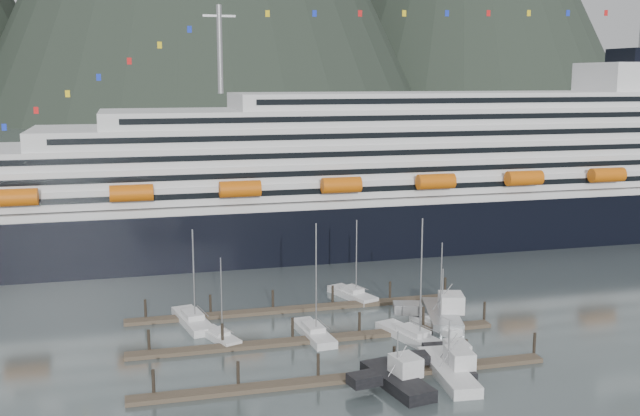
{
  "coord_description": "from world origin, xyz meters",
  "views": [
    {
      "loc": [
        -27.98,
        -85.44,
        33.45
      ],
      "look_at": [
        0.36,
        22.0,
        13.84
      ],
      "focal_mm": 42.0,
      "sensor_mm": 36.0,
      "label": 1
    }
  ],
  "objects_px": {
    "sailboat_a": "(220,337)",
    "sailboat_b": "(313,333)",
    "sailboat_e": "(193,321)",
    "sailboat_f": "(352,295)",
    "sailboat_d": "(413,338)",
    "sailboat_h": "(436,326)",
    "trawler_c": "(447,370)",
    "trawler_d": "(447,361)",
    "trawler_b": "(396,379)",
    "cruise_ship": "(420,183)",
    "trawler_e": "(441,314)"
  },
  "relations": [
    {
      "from": "sailboat_d",
      "to": "sailboat_h",
      "type": "distance_m",
      "value": 6.1
    },
    {
      "from": "trawler_b",
      "to": "trawler_e",
      "type": "bearing_deg",
      "value": -45.85
    },
    {
      "from": "cruise_ship",
      "to": "sailboat_b",
      "type": "height_order",
      "value": "cruise_ship"
    },
    {
      "from": "sailboat_e",
      "to": "trawler_e",
      "type": "bearing_deg",
      "value": -112.92
    },
    {
      "from": "sailboat_a",
      "to": "trawler_c",
      "type": "relative_size",
      "value": 0.87
    },
    {
      "from": "sailboat_b",
      "to": "trawler_c",
      "type": "height_order",
      "value": "sailboat_b"
    },
    {
      "from": "cruise_ship",
      "to": "sailboat_h",
      "type": "height_order",
      "value": "cruise_ship"
    },
    {
      "from": "sailboat_h",
      "to": "trawler_c",
      "type": "bearing_deg",
      "value": 144.53
    },
    {
      "from": "sailboat_a",
      "to": "sailboat_h",
      "type": "bearing_deg",
      "value": -116.09
    },
    {
      "from": "sailboat_h",
      "to": "sailboat_b",
      "type": "bearing_deg",
      "value": 69.8
    },
    {
      "from": "cruise_ship",
      "to": "sailboat_h",
      "type": "xyz_separation_m",
      "value": [
        -18.4,
        -51.33,
        -11.63
      ]
    },
    {
      "from": "sailboat_e",
      "to": "trawler_c",
      "type": "height_order",
      "value": "sailboat_e"
    },
    {
      "from": "sailboat_a",
      "to": "cruise_ship",
      "type": "bearing_deg",
      "value": -64.43
    },
    {
      "from": "sailboat_a",
      "to": "trawler_c",
      "type": "bearing_deg",
      "value": -148.61
    },
    {
      "from": "sailboat_d",
      "to": "trawler_d",
      "type": "distance_m",
      "value": 9.18
    },
    {
      "from": "cruise_ship",
      "to": "trawler_b",
      "type": "xyz_separation_m",
      "value": [
        -30.32,
        -67.97,
        -11.15
      ]
    },
    {
      "from": "sailboat_d",
      "to": "trawler_b",
      "type": "relative_size",
      "value": 1.5
    },
    {
      "from": "cruise_ship",
      "to": "trawler_b",
      "type": "bearing_deg",
      "value": -114.04
    },
    {
      "from": "trawler_d",
      "to": "trawler_e",
      "type": "xyz_separation_m",
      "value": [
        6.18,
        15.84,
        0.17
      ]
    },
    {
      "from": "trawler_e",
      "to": "trawler_c",
      "type": "bearing_deg",
      "value": 173.91
    },
    {
      "from": "trawler_c",
      "to": "sailboat_b",
      "type": "bearing_deg",
      "value": 39.09
    },
    {
      "from": "sailboat_b",
      "to": "trawler_c",
      "type": "bearing_deg",
      "value": -150.99
    },
    {
      "from": "trawler_d",
      "to": "sailboat_a",
      "type": "bearing_deg",
      "value": 61.97
    },
    {
      "from": "sailboat_a",
      "to": "sailboat_e",
      "type": "bearing_deg",
      "value": 1.08
    },
    {
      "from": "sailboat_e",
      "to": "sailboat_f",
      "type": "bearing_deg",
      "value": -86.47
    },
    {
      "from": "sailboat_d",
      "to": "sailboat_h",
      "type": "relative_size",
      "value": 1.36
    },
    {
      "from": "sailboat_d",
      "to": "trawler_e",
      "type": "distance_m",
      "value": 9.49
    },
    {
      "from": "sailboat_b",
      "to": "sailboat_f",
      "type": "xyz_separation_m",
      "value": [
        10.04,
        15.26,
        -0.02
      ]
    },
    {
      "from": "sailboat_d",
      "to": "trawler_b",
      "type": "distance_m",
      "value": 14.7
    },
    {
      "from": "sailboat_a",
      "to": "sailboat_h",
      "type": "distance_m",
      "value": 28.85
    },
    {
      "from": "trawler_c",
      "to": "sailboat_e",
      "type": "bearing_deg",
      "value": 50.42
    },
    {
      "from": "sailboat_e",
      "to": "trawler_e",
      "type": "relative_size",
      "value": 1.07
    },
    {
      "from": "trawler_b",
      "to": "trawler_e",
      "type": "distance_m",
      "value": 23.95
    },
    {
      "from": "cruise_ship",
      "to": "trawler_b",
      "type": "height_order",
      "value": "cruise_ship"
    },
    {
      "from": "trawler_b",
      "to": "trawler_c",
      "type": "bearing_deg",
      "value": -90.72
    },
    {
      "from": "sailboat_e",
      "to": "sailboat_f",
      "type": "height_order",
      "value": "sailboat_e"
    },
    {
      "from": "sailboat_b",
      "to": "sailboat_h",
      "type": "height_order",
      "value": "sailboat_b"
    },
    {
      "from": "sailboat_f",
      "to": "sailboat_h",
      "type": "distance_m",
      "value": 17.68
    },
    {
      "from": "sailboat_a",
      "to": "sailboat_b",
      "type": "height_order",
      "value": "sailboat_b"
    },
    {
      "from": "trawler_d",
      "to": "sailboat_f",
      "type": "bearing_deg",
      "value": 9.82
    },
    {
      "from": "cruise_ship",
      "to": "sailboat_h",
      "type": "distance_m",
      "value": 55.75
    },
    {
      "from": "sailboat_d",
      "to": "trawler_b",
      "type": "bearing_deg",
      "value": 133.8
    },
    {
      "from": "sailboat_e",
      "to": "trawler_c",
      "type": "relative_size",
      "value": 1.07
    },
    {
      "from": "sailboat_a",
      "to": "sailboat_d",
      "type": "height_order",
      "value": "sailboat_d"
    },
    {
      "from": "trawler_b",
      "to": "sailboat_d",
      "type": "bearing_deg",
      "value": -39.62
    },
    {
      "from": "sailboat_f",
      "to": "trawler_d",
      "type": "xyz_separation_m",
      "value": [
        2.45,
        -29.36,
        0.4
      ]
    },
    {
      "from": "sailboat_h",
      "to": "sailboat_f",
      "type": "bearing_deg",
      "value": 5.78
    },
    {
      "from": "cruise_ship",
      "to": "sailboat_a",
      "type": "xyz_separation_m",
      "value": [
        -47.1,
        -48.36,
        -11.64
      ]
    },
    {
      "from": "sailboat_f",
      "to": "cruise_ship",
      "type": "bearing_deg",
      "value": -54.06
    },
    {
      "from": "sailboat_e",
      "to": "sailboat_h",
      "type": "relative_size",
      "value": 1.13
    }
  ]
}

